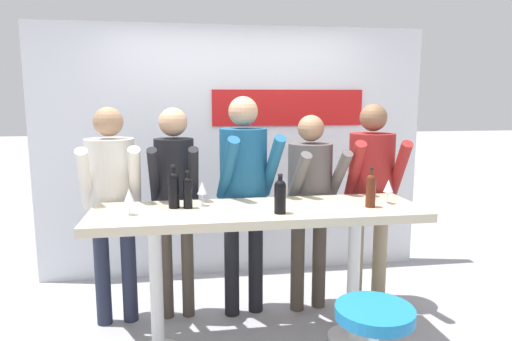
% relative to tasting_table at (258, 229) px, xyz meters
% --- Properties ---
extents(back_wall, '(3.90, 0.12, 2.50)m').
position_rel_tasting_table_xyz_m(back_wall, '(0.01, 1.53, 0.37)').
color(back_wall, silver).
rests_on(back_wall, ground_plane).
extents(tasting_table, '(2.30, 0.68, 1.04)m').
position_rel_tasting_table_xyz_m(tasting_table, '(0.00, 0.00, 0.00)').
color(tasting_table, beige).
rests_on(tasting_table, ground_plane).
extents(person_far_left, '(0.49, 0.59, 1.73)m').
position_rel_tasting_table_xyz_m(person_far_left, '(-1.06, 0.54, 0.19)').
color(person_far_left, '#23283D').
rests_on(person_far_left, ground_plane).
extents(person_left, '(0.37, 0.51, 1.73)m').
position_rel_tasting_table_xyz_m(person_left, '(-0.58, 0.57, 0.20)').
color(person_left, '#473D33').
rests_on(person_left, ground_plane).
extents(person_center_left, '(0.52, 0.63, 1.81)m').
position_rel_tasting_table_xyz_m(person_center_left, '(-0.03, 0.55, 0.24)').
color(person_center_left, black).
rests_on(person_center_left, ground_plane).
extents(person_center, '(0.49, 0.58, 1.66)m').
position_rel_tasting_table_xyz_m(person_center, '(0.53, 0.55, 0.14)').
color(person_center, '#473D33').
rests_on(person_center, ground_plane).
extents(person_center_right, '(0.50, 0.60, 1.75)m').
position_rel_tasting_table_xyz_m(person_center_right, '(1.06, 0.55, 0.20)').
color(person_center_right, gray).
rests_on(person_center_right, ground_plane).
extents(wine_bottle_0, '(0.06, 0.06, 0.27)m').
position_rel_tasting_table_xyz_m(wine_bottle_0, '(-0.48, 0.08, 0.27)').
color(wine_bottle_0, black).
rests_on(wine_bottle_0, tasting_table).
extents(wine_bottle_1, '(0.07, 0.07, 0.28)m').
position_rel_tasting_table_xyz_m(wine_bottle_1, '(0.78, -0.09, 0.28)').
color(wine_bottle_1, '#4C1E0F').
rests_on(wine_bottle_1, tasting_table).
extents(wine_bottle_2, '(0.08, 0.08, 0.27)m').
position_rel_tasting_table_xyz_m(wine_bottle_2, '(0.12, -0.16, 0.28)').
color(wine_bottle_2, black).
rests_on(wine_bottle_2, tasting_table).
extents(wine_bottle_3, '(0.08, 0.08, 0.30)m').
position_rel_tasting_table_xyz_m(wine_bottle_3, '(-0.58, 0.10, 0.29)').
color(wine_bottle_3, black).
rests_on(wine_bottle_3, tasting_table).
extents(wine_glass_0, '(0.07, 0.07, 0.18)m').
position_rel_tasting_table_xyz_m(wine_glass_0, '(-0.38, 0.13, 0.28)').
color(wine_glass_0, silver).
rests_on(wine_glass_0, tasting_table).
extents(wine_glass_1, '(0.07, 0.07, 0.18)m').
position_rel_tasting_table_xyz_m(wine_glass_1, '(-0.86, -0.06, 0.28)').
color(wine_glass_1, silver).
rests_on(wine_glass_1, tasting_table).
extents(wine_glass_2, '(0.07, 0.07, 0.18)m').
position_rel_tasting_table_xyz_m(wine_glass_2, '(0.95, -0.01, 0.28)').
color(wine_glass_2, silver).
rests_on(wine_glass_2, tasting_table).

